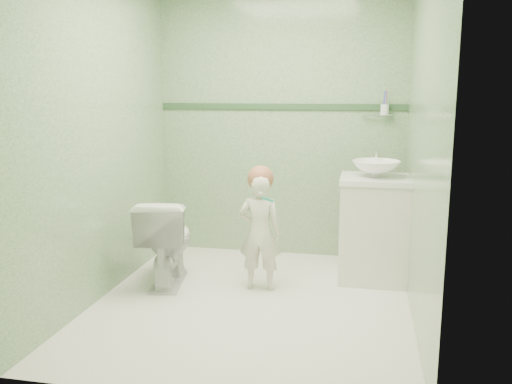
# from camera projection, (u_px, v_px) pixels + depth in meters

# --- Properties ---
(ground) EXTENTS (2.50, 2.50, 0.00)m
(ground) POSITION_uv_depth(u_px,v_px,m) (252.00, 303.00, 3.84)
(ground) COLOR white
(ground) RESTS_ON ground
(room_shell) EXTENTS (2.50, 2.54, 2.40)m
(room_shell) POSITION_uv_depth(u_px,v_px,m) (252.00, 135.00, 3.61)
(room_shell) COLOR #739D6F
(room_shell) RESTS_ON ground
(trim_stripe) EXTENTS (2.20, 0.02, 0.05)m
(trim_stripe) POSITION_uv_depth(u_px,v_px,m) (280.00, 106.00, 4.78)
(trim_stripe) COLOR #2F5230
(trim_stripe) RESTS_ON room_shell
(vanity) EXTENTS (0.52, 0.50, 0.80)m
(vanity) POSITION_uv_depth(u_px,v_px,m) (374.00, 230.00, 4.27)
(vanity) COLOR white
(vanity) RESTS_ON ground
(counter) EXTENTS (0.54, 0.52, 0.04)m
(counter) POSITION_uv_depth(u_px,v_px,m) (376.00, 179.00, 4.19)
(counter) COLOR white
(counter) RESTS_ON vanity
(basin) EXTENTS (0.37, 0.37, 0.13)m
(basin) POSITION_uv_depth(u_px,v_px,m) (376.00, 169.00, 4.18)
(basin) COLOR white
(basin) RESTS_ON counter
(faucet) EXTENTS (0.03, 0.13, 0.18)m
(faucet) POSITION_uv_depth(u_px,v_px,m) (376.00, 156.00, 4.34)
(faucet) COLOR silver
(faucet) RESTS_ON counter
(cup_holder) EXTENTS (0.26, 0.07, 0.21)m
(cup_holder) POSITION_uv_depth(u_px,v_px,m) (384.00, 110.00, 4.55)
(cup_holder) COLOR silver
(cup_holder) RESTS_ON room_shell
(toilet) EXTENTS (0.49, 0.73, 0.68)m
(toilet) POSITION_uv_depth(u_px,v_px,m) (166.00, 241.00, 4.19)
(toilet) COLOR white
(toilet) RESTS_ON ground
(toddler) EXTENTS (0.33, 0.22, 0.88)m
(toddler) POSITION_uv_depth(u_px,v_px,m) (260.00, 233.00, 4.04)
(toddler) COLOR beige
(toddler) RESTS_ON ground
(hair_cap) EXTENTS (0.20, 0.20, 0.20)m
(hair_cap) POSITION_uv_depth(u_px,v_px,m) (261.00, 179.00, 3.99)
(hair_cap) COLOR #9D5E40
(hair_cap) RESTS_ON toddler
(teal_toothbrush) EXTENTS (0.11, 0.13, 0.08)m
(teal_toothbrush) POSITION_uv_depth(u_px,v_px,m) (267.00, 199.00, 3.86)
(teal_toothbrush) COLOR #139780
(teal_toothbrush) RESTS_ON toddler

